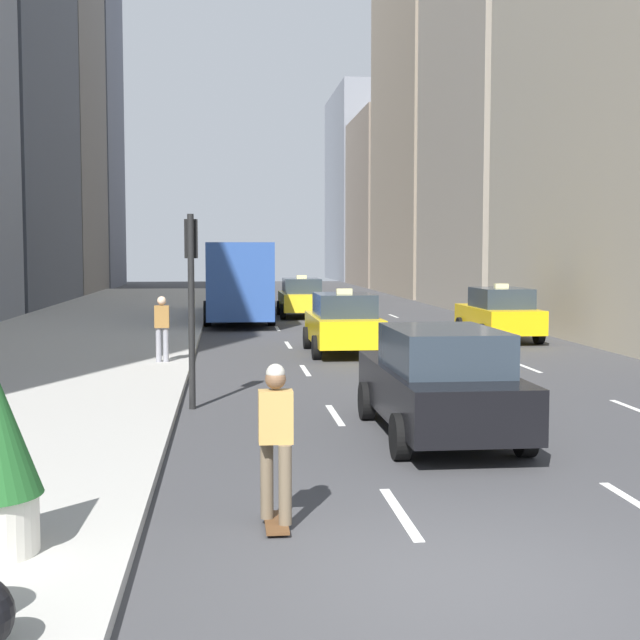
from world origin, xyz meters
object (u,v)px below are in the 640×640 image
taxi_lead (343,323)px  city_bus (238,278)px  pedestrian_far_walking (162,325)px  taxi_second (499,314)px  traffic_light_pole (191,279)px  taxi_third (301,297)px  skateboarder (276,437)px  sedan_black_near (439,381)px

taxi_lead → city_bus: (-2.81, 13.09, 0.91)m
pedestrian_far_walking → city_bus: bearing=82.3°
taxi_second → traffic_light_pole: traffic_light_pole is taller
taxi_third → taxi_second: bearing=-63.1°
traffic_light_pole → taxi_second: bearing=51.0°
taxi_second → traffic_light_pole: bearing=-129.0°
city_bus → skateboarder: (0.01, -28.93, -0.82)m
taxi_third → city_bus: (-2.81, -1.24, 0.91)m
taxi_lead → sedan_black_near: (0.00, -11.54, 0.00)m
sedan_black_near → taxi_second: bearing=69.3°
skateboarder → traffic_light_pole: traffic_light_pole is taller
taxi_third → traffic_light_pole: traffic_light_pole is taller
taxi_third → sedan_black_near: bearing=-90.0°
taxi_second → taxi_third: (-5.60, 11.02, 0.00)m
sedan_black_near → pedestrian_far_walking: size_ratio=2.95×
taxi_second → sedan_black_near: (-5.60, -14.85, 0.00)m
sedan_black_near → pedestrian_far_walking: 10.23m
skateboarder → taxi_third: bearing=84.7°
sedan_black_near → city_bus: bearing=96.5°
skateboarder → sedan_black_near: bearing=56.9°
taxi_second → skateboarder: size_ratio=2.52×
sedan_black_near → traffic_light_pole: traffic_light_pole is taller
sedan_black_near → pedestrian_far_walking: pedestrian_far_walking is taller
city_bus → skateboarder: size_ratio=6.65×
city_bus → traffic_light_pole: size_ratio=3.23×
taxi_lead → traffic_light_pole: traffic_light_pole is taller
sedan_black_near → city_bus: city_bus is taller
taxi_second → traffic_light_pole: (-9.55, -11.80, 1.53)m
city_bus → traffic_light_pole: (-1.14, -21.58, 0.62)m
taxi_second → sedan_black_near: size_ratio=0.90×
taxi_third → pedestrian_far_walking: (-4.92, -16.90, 0.19)m
taxi_second → taxi_third: same height
taxi_lead → sedan_black_near: size_ratio=0.90×
taxi_second → taxi_third: 12.36m
traffic_light_pole → skateboarder: bearing=-81.1°
sedan_black_near → city_bus: size_ratio=0.42×
taxi_lead → traffic_light_pole: bearing=-114.9°
taxi_lead → taxi_third: same height
city_bus → pedestrian_far_walking: bearing=-97.7°
traffic_light_pole → taxi_lead: bearing=65.1°
taxi_third → skateboarder: size_ratio=2.52×
taxi_third → sedan_black_near: (0.00, -25.87, 0.00)m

